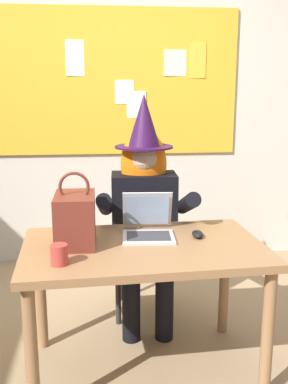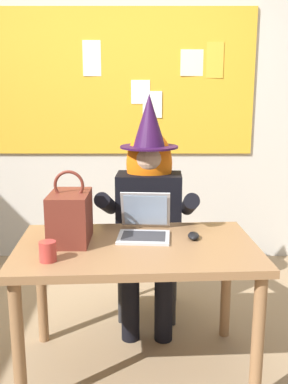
# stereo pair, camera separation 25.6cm
# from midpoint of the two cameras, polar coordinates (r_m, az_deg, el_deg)

# --- Properties ---
(ground_plane) EXTENTS (24.00, 24.00, 0.00)m
(ground_plane) POSITION_cam_midpoint_polar(r_m,az_deg,el_deg) (2.65, -8.63, -21.48)
(ground_plane) COLOR #937A5B
(wall_back_bulletin) EXTENTS (6.39, 1.92, 2.90)m
(wall_back_bulletin) POSITION_cam_midpoint_polar(r_m,az_deg,el_deg) (3.90, -8.21, 12.37)
(wall_back_bulletin) COLOR beige
(wall_back_bulletin) RESTS_ON ground
(desk_main) EXTENTS (1.27, 0.82, 0.71)m
(desk_main) POSITION_cam_midpoint_polar(r_m,az_deg,el_deg) (2.33, -3.22, -8.98)
(desk_main) COLOR #8E6642
(desk_main) RESTS_ON ground
(chair_at_desk) EXTENTS (0.46, 0.46, 0.89)m
(chair_at_desk) POSITION_cam_midpoint_polar(r_m,az_deg,el_deg) (3.07, -2.39, -6.01)
(chair_at_desk) COLOR black
(chair_at_desk) RESTS_ON ground
(person_costumed) EXTENTS (0.61, 0.66, 1.47)m
(person_costumed) POSITION_cam_midpoint_polar(r_m,az_deg,el_deg) (2.87, -2.49, -1.25)
(person_costumed) COLOR black
(person_costumed) RESTS_ON ground
(laptop) EXTENTS (0.30, 0.34, 0.23)m
(laptop) POSITION_cam_midpoint_polar(r_m,az_deg,el_deg) (2.43, -2.51, -4.41)
(laptop) COLOR #B7B7BC
(laptop) RESTS_ON desk_main
(computer_mouse) EXTENTS (0.07, 0.11, 0.03)m
(computer_mouse) POSITION_cam_midpoint_polar(r_m,az_deg,el_deg) (2.41, 3.84, -5.43)
(computer_mouse) COLOR black
(computer_mouse) RESTS_ON desk_main
(handbag) EXTENTS (0.20, 0.30, 0.38)m
(handbag) POSITION_cam_midpoint_polar(r_m,az_deg,el_deg) (2.32, -11.92, -3.40)
(handbag) COLOR maroon
(handbag) RESTS_ON desk_main
(coffee_mug) EXTENTS (0.08, 0.08, 0.09)m
(coffee_mug) POSITION_cam_midpoint_polar(r_m,az_deg,el_deg) (2.09, -14.28, -7.82)
(coffee_mug) COLOR #B23833
(coffee_mug) RESTS_ON desk_main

